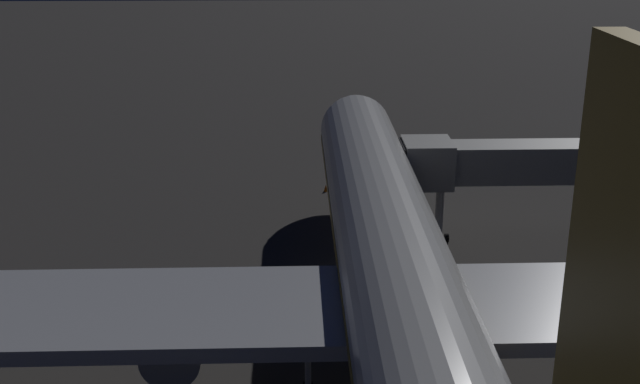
{
  "coord_description": "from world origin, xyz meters",
  "views": [
    {
      "loc": [
        4.67,
        44.09,
        21.72
      ],
      "look_at": [
        3.0,
        -7.09,
        3.5
      ],
      "focal_mm": 44.94,
      "sensor_mm": 36.0,
      "label": 1
    }
  ],
  "objects_px": {
    "traffic_cone_nose_port": "(380,187)",
    "traffic_cone_nose_starboard": "(326,188)",
    "jet_bridge": "(524,162)",
    "airliner_at_gate": "(401,289)"
  },
  "relations": [
    {
      "from": "traffic_cone_nose_port",
      "to": "jet_bridge",
      "type": "bearing_deg",
      "value": 128.23
    },
    {
      "from": "traffic_cone_nose_starboard",
      "to": "jet_bridge",
      "type": "bearing_deg",
      "value": 140.16
    },
    {
      "from": "airliner_at_gate",
      "to": "traffic_cone_nose_starboard",
      "type": "height_order",
      "value": "airliner_at_gate"
    },
    {
      "from": "traffic_cone_nose_port",
      "to": "traffic_cone_nose_starboard",
      "type": "height_order",
      "value": "same"
    },
    {
      "from": "jet_bridge",
      "to": "traffic_cone_nose_port",
      "type": "relative_size",
      "value": 35.46
    },
    {
      "from": "airliner_at_gate",
      "to": "traffic_cone_nose_port",
      "type": "relative_size",
      "value": 108.17
    },
    {
      "from": "jet_bridge",
      "to": "traffic_cone_nose_port",
      "type": "bearing_deg",
      "value": -51.77
    },
    {
      "from": "traffic_cone_nose_port",
      "to": "traffic_cone_nose_starboard",
      "type": "xyz_separation_m",
      "value": [
        4.4,
        0.0,
        0.0
      ]
    },
    {
      "from": "traffic_cone_nose_port",
      "to": "traffic_cone_nose_starboard",
      "type": "bearing_deg",
      "value": 0.0
    },
    {
      "from": "airliner_at_gate",
      "to": "traffic_cone_nose_starboard",
      "type": "xyz_separation_m",
      "value": [
        2.2,
        -28.97,
        -5.33
      ]
    }
  ]
}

